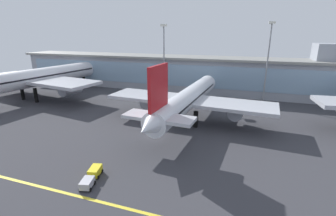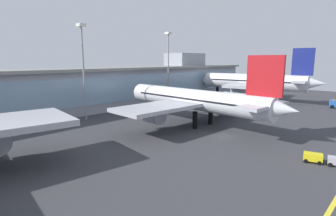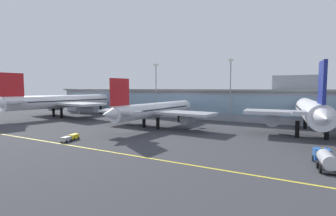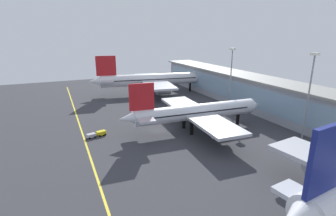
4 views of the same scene
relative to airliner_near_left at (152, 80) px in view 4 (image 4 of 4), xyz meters
name	(u,v)px [view 4 (image 4 of 4)]	position (x,y,z in m)	size (l,w,h in m)	color
ground_plane	(158,131)	(48.68, -16.52, -7.03)	(209.38, 209.38, 0.00)	#38383D
taxiway_centreline_stripe	(85,142)	(48.68, -38.52, -7.02)	(167.51, 0.50, 0.01)	yellow
terminal_building	(272,97)	(50.43, 28.23, -0.19)	(152.56, 14.00, 18.06)	#9399A3
airliner_near_left	(152,80)	(0.00, 0.00, 0.00)	(46.20, 60.73, 19.24)	black
airliner_near_right	(196,112)	(52.92, -5.41, -1.16)	(41.45, 48.13, 16.12)	black
baggage_tug_near	(97,134)	(45.76, -34.86, -6.23)	(2.98, 5.80, 1.40)	black
apron_light_mast_west	(231,70)	(38.15, 18.24, 8.63)	(1.80, 1.80, 23.99)	gray
apron_light_mast_centre	(310,84)	(71.28, 19.59, 8.90)	(1.80, 1.80, 24.47)	gray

